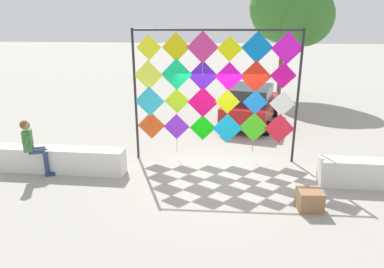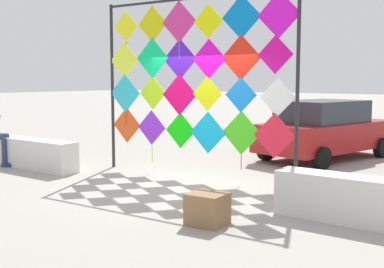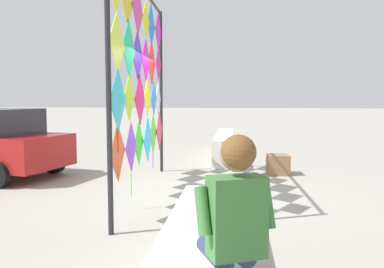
# 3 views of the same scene
# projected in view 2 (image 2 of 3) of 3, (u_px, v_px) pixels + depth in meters

# --- Properties ---
(ground) EXTENTS (120.00, 120.00, 0.00)m
(ground) POSITION_uv_depth(u_px,v_px,m) (174.00, 186.00, 9.62)
(ground) COLOR #9E998E
(plaza_ledge_left) EXTENTS (4.29, 0.49, 0.67)m
(plaza_ledge_left) POSITION_uv_depth(u_px,v_px,m) (11.00, 151.00, 11.97)
(plaza_ledge_left) COLOR silver
(plaza_ledge_left) RESTS_ON ground
(kite_display_rack) EXTENTS (4.57, 0.24, 3.70)m
(kite_display_rack) POSITION_uv_depth(u_px,v_px,m) (194.00, 72.00, 10.18)
(kite_display_rack) COLOR #232328
(kite_display_rack) RESTS_ON ground
(parked_car) EXTENTS (2.51, 4.13, 1.50)m
(parked_car) POSITION_uv_depth(u_px,v_px,m) (325.00, 129.00, 12.74)
(parked_car) COLOR maroon
(parked_car) RESTS_ON ground
(cardboard_box_large) EXTENTS (0.55, 0.51, 0.45)m
(cardboard_box_large) POSITION_uv_depth(u_px,v_px,m) (207.00, 209.00, 7.03)
(cardboard_box_large) COLOR olive
(cardboard_box_large) RESTS_ON ground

